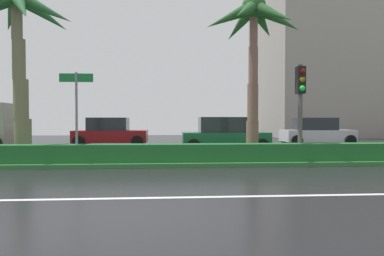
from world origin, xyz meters
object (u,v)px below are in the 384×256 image
object	(u,v)px
palm_tree_mid_left	(18,27)
traffic_signal_median_right	(301,94)
car_in_traffic_leading	(110,133)
car_in_traffic_second	(224,135)
car_in_traffic_third	(316,132)
palm_tree_centre_left	(254,29)
street_name_sign	(76,105)

from	to	relation	value
palm_tree_mid_left	traffic_signal_median_right	bearing A→B (deg)	-6.40
palm_tree_mid_left	car_in_traffic_leading	world-z (taller)	palm_tree_mid_left
traffic_signal_median_right	car_in_traffic_second	xyz separation A→B (m)	(-1.90, 4.99, -1.66)
traffic_signal_median_right	car_in_traffic_third	xyz separation A→B (m)	(4.53, 8.55, -1.66)
palm_tree_mid_left	car_in_traffic_third	bearing A→B (deg)	26.74
palm_tree_mid_left	traffic_signal_median_right	xyz separation A→B (m)	(10.18, -1.14, -2.49)
car_in_traffic_second	car_in_traffic_third	bearing A→B (deg)	29.00
car_in_traffic_third	palm_tree_centre_left	bearing A→B (deg)	-128.00
traffic_signal_median_right	car_in_traffic_leading	distance (m)	11.95
street_name_sign	car_in_traffic_second	bearing A→B (deg)	41.98
car_in_traffic_second	car_in_traffic_third	xyz separation A→B (m)	(6.43, 3.56, 0.00)
car_in_traffic_second	car_in_traffic_third	distance (m)	7.35
car_in_traffic_leading	car_in_traffic_third	size ratio (longest dim) A/B	1.00
palm_tree_centre_left	street_name_sign	bearing A→B (deg)	-169.63
palm_tree_mid_left	car_in_traffic_second	world-z (taller)	palm_tree_mid_left
traffic_signal_median_right	car_in_traffic_third	distance (m)	9.82
palm_tree_mid_left	car_in_traffic_third	distance (m)	16.99
traffic_signal_median_right	car_in_traffic_second	size ratio (longest dim) A/B	0.79
street_name_sign	car_in_traffic_leading	xyz separation A→B (m)	(-0.49, 8.77, -1.25)
palm_tree_centre_left	car_in_traffic_third	bearing A→B (deg)	52.00
street_name_sign	car_in_traffic_leading	world-z (taller)	street_name_sign
traffic_signal_median_right	car_in_traffic_second	distance (m)	5.59
street_name_sign	car_in_traffic_third	size ratio (longest dim) A/B	0.70
street_name_sign	car_in_traffic_third	bearing A→B (deg)	35.69
street_name_sign	car_in_traffic_third	distance (m)	15.13
car_in_traffic_third	traffic_signal_median_right	bearing A→B (deg)	-117.91
palm_tree_centre_left	car_in_traffic_leading	bearing A→B (deg)	131.56
traffic_signal_median_right	car_in_traffic_leading	world-z (taller)	traffic_signal_median_right
street_name_sign	car_in_traffic_third	xyz separation A→B (m)	(12.25, 8.80, -1.25)
traffic_signal_median_right	palm_tree_mid_left	bearing A→B (deg)	173.60
palm_tree_centre_left	car_in_traffic_second	bearing A→B (deg)	96.31
palm_tree_mid_left	car_in_traffic_leading	size ratio (longest dim) A/B	1.49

